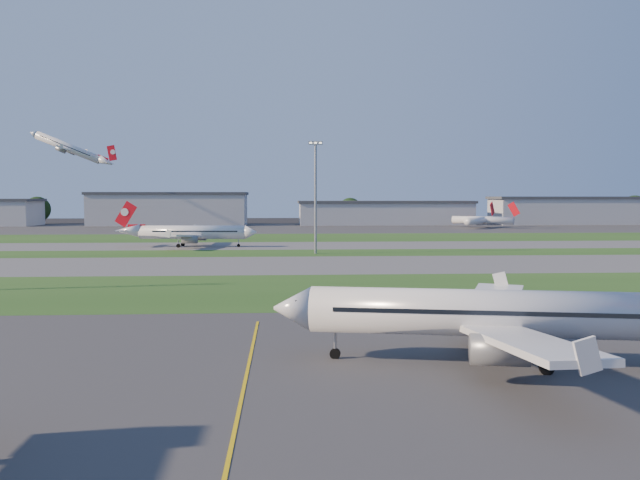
{
  "coord_description": "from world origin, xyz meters",
  "views": [
    {
      "loc": [
        7.84,
        -35.0,
        13.21
      ],
      "look_at": [
        12.92,
        53.68,
        7.0
      ],
      "focal_mm": 35.0,
      "sensor_mm": 36.0,
      "label": 1
    }
  ],
  "objects": [
    {
      "name": "grass_strip_a",
      "position": [
        0.0,
        52.0,
        0.01
      ],
      "size": [
        300.0,
        34.0,
        0.01
      ],
      "primitive_type": "cube",
      "color": "#234818",
      "rests_on": "ground"
    },
    {
      "name": "mini_jet_far",
      "position": [
        91.81,
        224.17,
        3.28
      ],
      "size": [
        24.58,
        17.6,
        9.48
      ],
      "rotation": [
        0.0,
        0.0,
        -0.6
      ],
      "color": "silver",
      "rests_on": "ground"
    },
    {
      "name": "taxiway_a",
      "position": [
        0.0,
        85.0,
        0.01
      ],
      "size": [
        300.0,
        32.0,
        0.01
      ],
      "primitive_type": "cube",
      "color": "#515154",
      "rests_on": "ground"
    },
    {
      "name": "hangar_west",
      "position": [
        -45.0,
        255.0,
        7.64
      ],
      "size": [
        71.4,
        23.0,
        15.2
      ],
      "color": "#929499",
      "rests_on": "ground"
    },
    {
      "name": "tree_mid_east",
      "position": [
        40.0,
        269.0,
        6.81
      ],
      "size": [
        11.55,
        11.55,
        12.6
      ],
      "color": "black",
      "rests_on": "ground"
    },
    {
      "name": "tree_west",
      "position": [
        -110.0,
        270.0,
        7.14
      ],
      "size": [
        12.1,
        12.1,
        13.2
      ],
      "color": "black",
      "rests_on": "ground"
    },
    {
      "name": "airliner_parked",
      "position": [
        24.67,
        12.38,
        3.97
      ],
      "size": [
        35.92,
        30.2,
        11.3
      ],
      "rotation": [
        0.0,
        0.0,
        -0.19
      ],
      "color": "silver",
      "rests_on": "ground"
    },
    {
      "name": "grass_strip_c",
      "position": [
        0.0,
        165.0,
        0.01
      ],
      "size": [
        300.0,
        40.0,
        0.01
      ],
      "primitive_type": "cube",
      "color": "#234818",
      "rests_on": "ground"
    },
    {
      "name": "airliner_taxiing",
      "position": [
        -16.47,
        129.36,
        3.78
      ],
      "size": [
        34.46,
        29.14,
        10.75
      ],
      "rotation": [
        0.0,
        0.0,
        3.06
      ],
      "color": "silver",
      "rests_on": "ground"
    },
    {
      "name": "airliner_departing",
      "position": [
        -79.68,
        226.16,
        33.01
      ],
      "size": [
        33.52,
        28.43,
        10.46
      ],
      "rotation": [
        0.0,
        0.0,
        -0.03
      ],
      "color": "silver"
    },
    {
      "name": "taxiway_b",
      "position": [
        0.0,
        132.0,
        0.01
      ],
      "size": [
        300.0,
        26.0,
        0.01
      ],
      "primitive_type": "cube",
      "color": "#515154",
      "rests_on": "ground"
    },
    {
      "name": "apron_near",
      "position": [
        0.0,
        0.0,
        0.01
      ],
      "size": [
        300.0,
        70.0,
        0.01
      ],
      "primitive_type": "cube",
      "color": "#333335",
      "rests_on": "ground"
    },
    {
      "name": "grass_strip_b",
      "position": [
        0.0,
        110.0,
        0.01
      ],
      "size": [
        300.0,
        18.0,
        0.01
      ],
      "primitive_type": "cube",
      "color": "#234818",
      "rests_on": "ground"
    },
    {
      "name": "yellow_line",
      "position": [
        5.0,
        0.0,
        0.0
      ],
      "size": [
        0.25,
        60.0,
        0.02
      ],
      "primitive_type": "cube",
      "color": "gold",
      "rests_on": "ground"
    },
    {
      "name": "apron_far",
      "position": [
        0.0,
        225.0,
        0.01
      ],
      "size": [
        400.0,
        80.0,
        0.01
      ],
      "primitive_type": "cube",
      "color": "#333335",
      "rests_on": "ground"
    },
    {
      "name": "hangar_far_east",
      "position": [
        155.0,
        255.0,
        6.64
      ],
      "size": [
        96.9,
        23.0,
        13.2
      ],
      "color": "#929499",
      "rests_on": "ground"
    },
    {
      "name": "tree_far_east",
      "position": [
        185.0,
        271.0,
        7.46
      ],
      "size": [
        12.65,
        12.65,
        13.8
      ],
      "color": "black",
      "rests_on": "ground"
    },
    {
      "name": "hangar_east",
      "position": [
        55.0,
        255.0,
        5.64
      ],
      "size": [
        81.6,
        23.0,
        11.2
      ],
      "color": "#929499",
      "rests_on": "ground"
    },
    {
      "name": "mini_jet_near",
      "position": [
        89.75,
        221.17,
        3.28
      ],
      "size": [
        19.78,
        22.97,
        9.48
      ],
      "rotation": [
        0.0,
        0.0,
        0.87
      ],
      "color": "silver",
      "rests_on": "ground"
    },
    {
      "name": "ground",
      "position": [
        0.0,
        0.0,
        0.0
      ],
      "size": [
        700.0,
        700.0,
        0.0
      ],
      "primitive_type": "plane",
      "color": "black",
      "rests_on": "ground"
    },
    {
      "name": "tree_mid_west",
      "position": [
        -20.0,
        266.0,
        5.84
      ],
      "size": [
        9.9,
        9.9,
        10.8
      ],
      "color": "black",
      "rests_on": "ground"
    },
    {
      "name": "tree_east",
      "position": [
        115.0,
        267.0,
        6.16
      ],
      "size": [
        10.45,
        10.45,
        11.4
      ],
      "color": "black",
      "rests_on": "ground"
    },
    {
      "name": "light_mast_centre",
      "position": [
        15.0,
        108.0,
        14.81
      ],
      "size": [
        3.2,
        0.7,
        25.8
      ],
      "color": "gray",
      "rests_on": "ground"
    }
  ]
}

